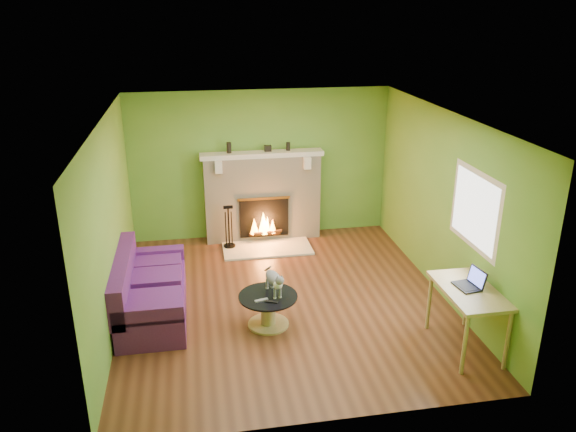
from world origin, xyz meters
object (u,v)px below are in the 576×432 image
object	(u,v)px
sofa	(148,292)
desk	(469,296)
coffee_table	(268,308)
cat	(273,281)

from	to	relation	value
sofa	desk	distance (m)	4.10
sofa	coffee_table	size ratio (longest dim) A/B	2.46
sofa	desk	size ratio (longest dim) A/B	1.74
desk	cat	world-z (taller)	desk
coffee_table	desk	distance (m)	2.49
sofa	coffee_table	xyz separation A→B (m)	(1.54, -0.56, -0.08)
sofa	desk	world-z (taller)	sofa
coffee_table	cat	xyz separation A→B (m)	(0.08, 0.05, 0.36)
sofa	cat	xyz separation A→B (m)	(1.62, -0.51, 0.28)
desk	cat	xyz separation A→B (m)	(-2.19, 0.97, -0.09)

